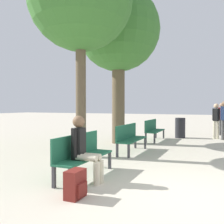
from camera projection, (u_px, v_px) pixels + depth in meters
The scene contains 10 objects.
ground_plane at pixel (185, 197), 4.09m from camera, with size 80.00×80.00×0.00m, color beige.
bench_row_0 at pixel (82, 152), 5.24m from camera, with size 0.44×1.76×0.89m.
bench_row_1 at pixel (130, 136), 7.98m from camera, with size 0.44×1.76×0.89m.
bench_row_2 at pixel (153, 129), 10.71m from camera, with size 0.44×1.76×0.89m.
tree_row_1 at pixel (118, 31), 9.90m from camera, with size 3.29×3.29×6.17m.
person_seated at pixel (84, 147), 4.87m from camera, with size 0.62×0.35×1.30m.
backpack at pixel (76, 184), 4.02m from camera, with size 0.26×0.37×0.46m.
pedestrian_mid at pixel (222, 117), 12.58m from camera, with size 0.33×0.25×1.64m.
pedestrian_far at pixel (216, 119), 11.27m from camera, with size 0.32×0.27×1.60m.
trash_bin at pixel (180, 128), 11.60m from camera, with size 0.46×0.46×0.93m.
Camera 1 is at (0.54, -4.20, 1.49)m, focal length 40.00 mm.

